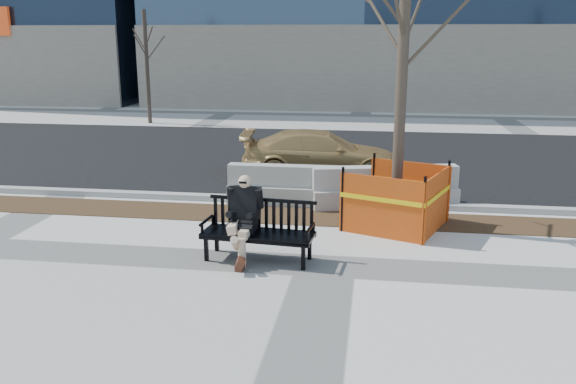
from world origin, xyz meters
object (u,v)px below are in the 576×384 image
bench (258,260)px  jersey_barrier_left (297,204)px  tree_fence (395,226)px  seated_man (244,257)px  sedan (320,176)px  jersey_barrier_right (384,206)px

bench → jersey_barrier_left: bench is taller
tree_fence → seated_man: bearing=-140.6°
tree_fence → jersey_barrier_left: 2.44m
bench → sedan: sedan is taller
seated_man → sedan: (0.69, 6.07, 0.00)m
bench → tree_fence: 3.09m
tree_fence → sedan: size_ratio=1.51×
jersey_barrier_left → jersey_barrier_right: size_ratio=0.97×
seated_man → jersey_barrier_right: seated_man is taller
sedan → jersey_barrier_right: size_ratio=1.32×
bench → tree_fence: tree_fence is taller
sedan → bench: bearing=170.1°
seated_man → tree_fence: 3.23m
jersey_barrier_right → sedan: bearing=107.7°
bench → tree_fence: bearing=49.0°
seated_man → tree_fence: bearing=45.0°
jersey_barrier_left → jersey_barrier_right: bearing=2.4°
seated_man → jersey_barrier_left: 3.37m
seated_man → jersey_barrier_right: bearing=61.6°
seated_man → tree_fence: tree_fence is taller
bench → sedan: (0.44, 6.15, 0.00)m
sedan → jersey_barrier_right: bearing=-154.6°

